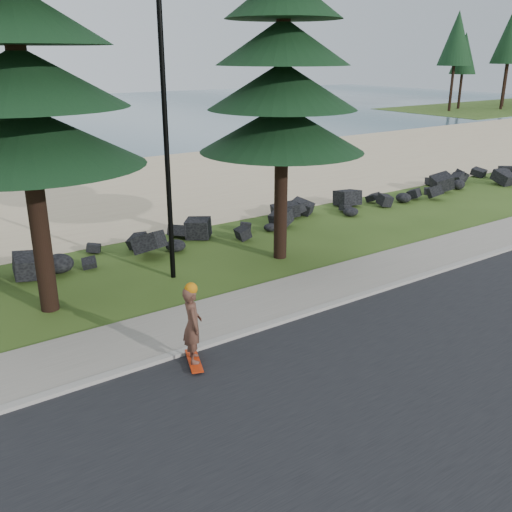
{
  "coord_description": "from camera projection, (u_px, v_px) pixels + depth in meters",
  "views": [
    {
      "loc": [
        -6.68,
        -10.49,
        5.98
      ],
      "look_at": [
        0.64,
        0.0,
        1.43
      ],
      "focal_mm": 40.0,
      "sensor_mm": 36.0,
      "label": 1
    }
  ],
  "objects": [
    {
      "name": "skateboarder",
      "position": [
        193.0,
        325.0,
        11.32
      ],
      "size": [
        0.56,
        0.98,
        1.79
      ],
      "rotation": [
        0.0,
        0.0,
        1.23
      ],
      "color": "#BA2A0A",
      "rests_on": "ground"
    },
    {
      "name": "kerb",
      "position": [
        256.0,
        329.0,
        13.0
      ],
      "size": [
        160.0,
        0.2,
        0.1
      ],
      "primitive_type": "cube",
      "color": "#A29B92",
      "rests_on": "ground"
    },
    {
      "name": "road",
      "position": [
        370.0,
        406.0,
        10.23
      ],
      "size": [
        160.0,
        7.0,
        0.02
      ],
      "primitive_type": "cube",
      "color": "black",
      "rests_on": "ground"
    },
    {
      "name": "sidewalk",
      "position": [
        230.0,
        313.0,
        13.85
      ],
      "size": [
        160.0,
        2.0,
        0.08
      ],
      "primitive_type": "cube",
      "color": "gray",
      "rests_on": "ground"
    },
    {
      "name": "lamp_post",
      "position": [
        166.0,
        129.0,
        14.8
      ],
      "size": [
        0.25,
        0.14,
        8.14
      ],
      "color": "black",
      "rests_on": "ground"
    },
    {
      "name": "beach_sand",
      "position": [
        55.0,
        199.0,
        24.92
      ],
      "size": [
        160.0,
        15.0,
        0.01
      ],
      "primitive_type": "cube",
      "color": "tan",
      "rests_on": "ground"
    },
    {
      "name": "seawall_boulders",
      "position": [
        138.0,
        254.0,
        18.04
      ],
      "size": [
        60.0,
        2.4,
        1.1
      ],
      "primitive_type": null,
      "color": "black",
      "rests_on": "ground"
    },
    {
      "name": "ground",
      "position": [
        234.0,
        317.0,
        13.71
      ],
      "size": [
        160.0,
        160.0,
        0.0
      ],
      "primitive_type": "plane",
      "color": "#2F4816",
      "rests_on": "ground"
    }
  ]
}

